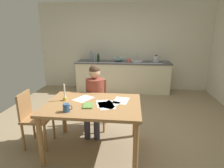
# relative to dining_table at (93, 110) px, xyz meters

# --- Properties ---
(ground_plane) EXTENTS (5.20, 5.20, 0.04)m
(ground_plane) POSITION_rel_dining_table_xyz_m (0.27, 0.74, -0.67)
(ground_plane) COLOR #937F60
(wall_back) EXTENTS (5.20, 0.12, 2.60)m
(wall_back) POSITION_rel_dining_table_xyz_m (0.27, 3.34, 0.65)
(wall_back) COLOR beige
(wall_back) RESTS_ON ground
(kitchen_counter) EXTENTS (2.75, 0.64, 0.90)m
(kitchen_counter) POSITION_rel_dining_table_xyz_m (0.27, 2.98, -0.20)
(kitchen_counter) COLOR beige
(kitchen_counter) RESTS_ON ground
(dining_table) EXTENTS (1.36, 0.98, 0.75)m
(dining_table) POSITION_rel_dining_table_xyz_m (0.00, 0.00, 0.00)
(dining_table) COLOR #9E7042
(dining_table) RESTS_ON ground
(chair_at_table) EXTENTS (0.41, 0.41, 0.89)m
(chair_at_table) POSITION_rel_dining_table_xyz_m (-0.10, 0.73, -0.15)
(chair_at_table) COLOR #9E7042
(chair_at_table) RESTS_ON ground
(person_seated) EXTENTS (0.33, 0.60, 1.19)m
(person_seated) POSITION_rel_dining_table_xyz_m (-0.10, 0.58, 0.03)
(person_seated) COLOR brown
(person_seated) RESTS_ON ground
(chair_side_empty) EXTENTS (0.42, 0.42, 0.87)m
(chair_side_empty) POSITION_rel_dining_table_xyz_m (-0.94, 0.02, -0.16)
(chair_side_empty) COLOR #9E7042
(chair_side_empty) RESTS_ON ground
(coffee_mug) EXTENTS (0.13, 0.09, 0.11)m
(coffee_mug) POSITION_rel_dining_table_xyz_m (-0.28, -0.32, 0.15)
(coffee_mug) COLOR #33598C
(coffee_mug) RESTS_ON dining_table
(candlestick) EXTENTS (0.06, 0.06, 0.25)m
(candlestick) POSITION_rel_dining_table_xyz_m (-0.44, 0.08, 0.17)
(candlestick) COLOR gold
(candlestick) RESTS_ON dining_table
(book_magazine) EXTENTS (0.16, 0.21, 0.02)m
(book_magazine) POSITION_rel_dining_table_xyz_m (-0.05, -0.11, 0.11)
(book_magazine) COLOR #629643
(book_magazine) RESTS_ON dining_table
(paper_letter) EXTENTS (0.30, 0.35, 0.00)m
(paper_letter) POSITION_rel_dining_table_xyz_m (0.20, -0.05, 0.10)
(paper_letter) COLOR white
(paper_letter) RESTS_ON dining_table
(paper_bill) EXTENTS (0.26, 0.33, 0.00)m
(paper_bill) POSITION_rel_dining_table_xyz_m (0.39, 0.16, 0.10)
(paper_bill) COLOR white
(paper_bill) RESTS_ON dining_table
(paper_envelope) EXTENTS (0.33, 0.36, 0.00)m
(paper_envelope) POSITION_rel_dining_table_xyz_m (-0.19, 0.18, 0.10)
(paper_envelope) COLOR white
(paper_envelope) RESTS_ON dining_table
(paper_receipt) EXTENTS (0.28, 0.34, 0.00)m
(paper_receipt) POSITION_rel_dining_table_xyz_m (0.16, 0.01, 0.10)
(paper_receipt) COLOR white
(paper_receipt) RESTS_ON dining_table
(paper_notice) EXTENTS (0.30, 0.35, 0.00)m
(paper_notice) POSITION_rel_dining_table_xyz_m (0.25, -0.01, 0.10)
(paper_notice) COLOR white
(paper_notice) RESTS_ON dining_table
(sink_unit) EXTENTS (0.36, 0.36, 0.24)m
(sink_unit) POSITION_rel_dining_table_xyz_m (0.68, 2.99, 0.27)
(sink_unit) COLOR #B2B7BC
(sink_unit) RESTS_ON kitchen_counter
(bottle_oil) EXTENTS (0.08, 0.08, 0.31)m
(bottle_oil) POSITION_rel_dining_table_xyz_m (-0.68, 3.02, 0.38)
(bottle_oil) COLOR #8C999E
(bottle_oil) RESTS_ON kitchen_counter
(bottle_vinegar) EXTENTS (0.08, 0.08, 0.26)m
(bottle_vinegar) POSITION_rel_dining_table_xyz_m (-0.56, 2.96, 0.36)
(bottle_vinegar) COLOR #8C999E
(bottle_vinegar) RESTS_ON kitchen_counter
(bottle_wine_red) EXTENTS (0.07, 0.07, 0.24)m
(bottle_wine_red) POSITION_rel_dining_table_xyz_m (-0.45, 2.92, 0.35)
(bottle_wine_red) COLOR black
(bottle_wine_red) RESTS_ON kitchen_counter
(mixing_bowl) EXTENTS (0.24, 0.24, 0.11)m
(mixing_bowl) POSITION_rel_dining_table_xyz_m (0.14, 3.02, 0.30)
(mixing_bowl) COLOR #668C99
(mixing_bowl) RESTS_ON kitchen_counter
(stovetop_kettle) EXTENTS (0.18, 0.18, 0.22)m
(stovetop_kettle) POSITION_rel_dining_table_xyz_m (1.22, 2.98, 0.35)
(stovetop_kettle) COLOR #B7BABF
(stovetop_kettle) RESTS_ON kitchen_counter
(wine_glass_near_sink) EXTENTS (0.07, 0.07, 0.15)m
(wine_glass_near_sink) POSITION_rel_dining_table_xyz_m (0.33, 3.13, 0.36)
(wine_glass_near_sink) COLOR silver
(wine_glass_near_sink) RESTS_ON kitchen_counter
(wine_glass_by_kettle) EXTENTS (0.07, 0.07, 0.15)m
(wine_glass_by_kettle) POSITION_rel_dining_table_xyz_m (0.22, 3.13, 0.36)
(wine_glass_by_kettle) COLOR silver
(wine_glass_by_kettle) RESTS_ON kitchen_counter
(wine_glass_back_left) EXTENTS (0.07, 0.07, 0.15)m
(wine_glass_back_left) POSITION_rel_dining_table_xyz_m (0.14, 3.13, 0.36)
(wine_glass_back_left) COLOR silver
(wine_glass_back_left) RESTS_ON kitchen_counter
(wine_glass_back_right) EXTENTS (0.07, 0.07, 0.15)m
(wine_glass_back_right) POSITION_rel_dining_table_xyz_m (0.02, 3.13, 0.36)
(wine_glass_back_right) COLOR silver
(wine_glass_back_right) RESTS_ON kitchen_counter
(teacup_on_counter) EXTENTS (0.11, 0.07, 0.10)m
(teacup_on_counter) POSITION_rel_dining_table_xyz_m (0.44, 2.83, 0.30)
(teacup_on_counter) COLOR #D84C3F
(teacup_on_counter) RESTS_ON kitchen_counter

